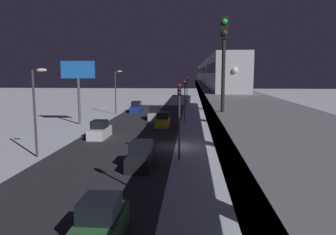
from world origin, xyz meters
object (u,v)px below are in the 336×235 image
Objects in this scene: sedan_yellow at (163,121)px; sedan_green at (100,224)px; rail_signal at (224,48)px; sedan_white at (100,131)px; subway_train at (209,72)px; traffic_light_mid at (185,94)px; sedan_silver at (155,114)px; sedan_blue at (136,108)px; commercial_billboard at (78,76)px; traffic_light_far at (187,87)px; traffic_light_near at (179,111)px; sedan_black at (141,156)px.

sedan_yellow is 1.01× the size of sedan_green.
rail_signal is 1.00× the size of sedan_green.
rail_signal reaches higher than sedan_white.
subway_train reaches higher than sedan_white.
traffic_light_mid reaches higher than sedan_white.
sedan_green is 0.63× the size of traffic_light_mid.
sedan_white is at bearing -106.86° from sedan_silver.
sedan_yellow is at bearing 68.87° from subway_train.
commercial_billboard reaches higher than sedan_blue.
traffic_light_mid is (-2.90, -4.70, 3.40)m from sedan_yellow.
traffic_light_far reaches higher than sedan_silver.
commercial_billboard is (10.16, 5.75, 6.03)m from sedan_silver.
sedan_yellow is 13.44m from commercial_billboard.
traffic_light_mid is (0.00, -22.09, 0.00)m from traffic_light_near.
sedan_green is 14.18m from traffic_light_near.
sedan_blue is (13.58, 2.40, -6.60)m from subway_train.
sedan_white is (11.63, -21.43, -7.53)m from rail_signal.
sedan_green is 0.63× the size of traffic_light_far.
sedan_white is (6.40, -10.88, -0.00)m from sedan_black.
sedan_yellow is (-6.40, 16.18, 0.01)m from sedan_blue.
sedan_blue is 14.51m from traffic_light_far.
sedan_green is (-6.40, 22.45, 0.00)m from sedan_white.
traffic_light_far reaches higher than sedan_blue.
traffic_light_far is (-4.70, -20.01, 3.40)m from sedan_silver.
traffic_light_near is at bearing -79.40° from rail_signal.
sedan_yellow and sedan_white have the same top height.
subway_train is 17.60× the size of sedan_white.
rail_signal is 0.89× the size of sedan_silver.
subway_train is 16.52× the size of sedan_silver.
sedan_yellow is at bearing 111.58° from sedan_blue.
sedan_white is 0.66× the size of traffic_light_near.
rail_signal is 0.84× the size of sedan_blue.
sedan_black is 1.19× the size of sedan_green.
traffic_light_near reaches higher than sedan_yellow.
sedan_black is 0.75× the size of traffic_light_near.
rail_signal is 0.45× the size of commercial_billboard.
sedan_black is at bearing -90.00° from sedan_yellow.
sedan_silver is 13.14m from commercial_billboard.
commercial_billboard reaches higher than sedan_silver.
traffic_light_mid reaches higher than sedan_silver.
traffic_light_near is (-2.90, -1.89, 3.40)m from sedan_black.
traffic_light_near is (4.28, 35.98, -3.19)m from subway_train.
sedan_white is 0.66× the size of traffic_light_far.
rail_signal is at bearing -79.13° from sedan_silver.
sedan_silver is 20.84m from traffic_light_far.
rail_signal is at bearing 104.18° from sedan_blue.
sedan_blue is 1.00× the size of sedan_black.
sedan_white is 0.47× the size of commercial_billboard.
rail_signal is at bearing -80.06° from sedan_yellow.
sedan_green is at bearing 97.75° from sedan_blue.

